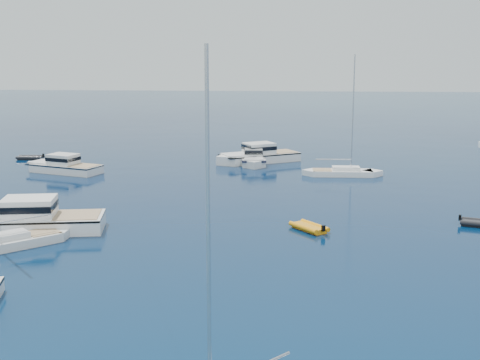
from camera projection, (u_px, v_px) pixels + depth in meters
The scene contains 9 objects.
ground at pixel (158, 321), 31.91m from camera, with size 400.00×400.00×0.00m, color #082E4F.
motor_cruiser_centre at pixel (27, 231), 48.10m from camera, with size 3.84×12.56×3.30m, color white, non-canonical shape.
motor_cruiser_far_l at pixel (62, 172), 72.00m from camera, with size 3.12×10.19×2.67m, color silver, non-canonical shape.
motor_cruiser_distant at pixel (257, 162), 78.73m from camera, with size 3.55×11.61×3.05m, color white, non-canonical shape.
motor_cruiser_horizon at pixel (253, 163), 77.89m from camera, with size 2.83×9.24×2.42m, color silver, non-canonical shape.
sailboat_mid_l at pixel (11, 247), 44.25m from camera, with size 2.46×9.48×13.93m, color silver, non-canonical shape.
sailboat_centre at pixel (342, 176), 70.05m from camera, with size 2.40×9.23×13.57m, color white, non-canonical shape.
tender_yellow at pixel (309, 230), 48.42m from camera, with size 1.82×3.25×0.95m, color orange, non-canonical shape.
tender_grey_far at pixel (30, 159), 80.79m from camera, with size 1.87×3.36×0.95m, color black, non-canonical shape.
Camera 1 is at (6.59, -29.48, 13.15)m, focal length 47.85 mm.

